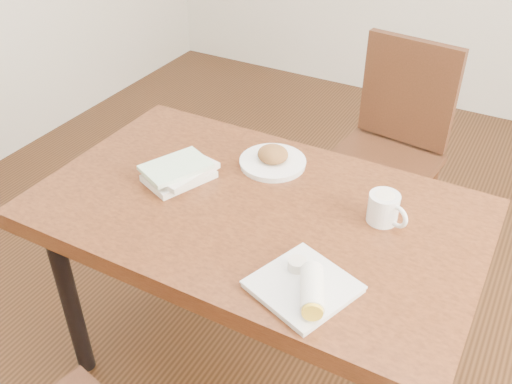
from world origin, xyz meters
The scene contains 7 objects.
ground centered at (0.00, 0.00, -0.01)m, with size 4.00×5.00×0.01m, color #472814.
table centered at (0.00, 0.00, 0.67)m, with size 1.31×0.79×0.75m.
chair_far centered at (0.15, 0.92, 0.55)m, with size 0.47×0.47×0.95m.
plate_scone centered at (-0.06, 0.22, 0.77)m, with size 0.22×0.22×0.07m.
coffee_mug centered at (0.35, 0.11, 0.80)m, with size 0.13×0.09×0.09m.
plate_burrito centered at (0.28, -0.26, 0.77)m, with size 0.28×0.28×0.07m.
book_stack centered at (-0.28, 0.01, 0.78)m, with size 0.21×0.24×0.05m.
Camera 1 is at (0.65, -1.18, 1.76)m, focal length 40.00 mm.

